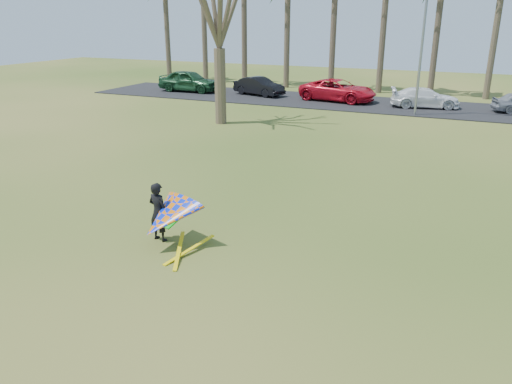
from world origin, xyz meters
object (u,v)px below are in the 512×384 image
at_px(kite_flyer, 166,217).
at_px(car_2, 338,90).
at_px(streetlight, 425,41).
at_px(car_0, 189,81).
at_px(car_1, 259,86).
at_px(car_3, 425,98).

bearing_deg(kite_flyer, car_2, 94.89).
distance_m(streetlight, kite_flyer, 22.75).
xyz_separation_m(streetlight, car_2, (-6.02, 3.29, -3.64)).
height_order(car_0, car_2, car_0).
relative_size(car_1, car_2, 0.76).
relative_size(car_0, car_1, 1.20).
height_order(streetlight, car_0, streetlight).
distance_m(car_0, kite_flyer, 29.02).
bearing_deg(car_0, car_3, -91.57).
distance_m(car_0, car_3, 18.42).
distance_m(car_1, car_3, 12.41).
bearing_deg(kite_flyer, car_0, 119.96).
bearing_deg(car_2, car_1, 98.48).
xyz_separation_m(car_1, kite_flyer, (8.47, -25.58, 0.10)).
bearing_deg(kite_flyer, streetlight, 80.15).
bearing_deg(car_0, car_2, -90.09).
xyz_separation_m(car_0, kite_flyer, (14.50, -25.14, -0.07)).
xyz_separation_m(car_2, kite_flyer, (2.17, -25.41, 0.02)).
height_order(car_2, kite_flyer, kite_flyer).
distance_m(streetlight, car_3, 4.77).
height_order(car_2, car_3, car_2).
bearing_deg(car_2, streetlight, -108.69).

